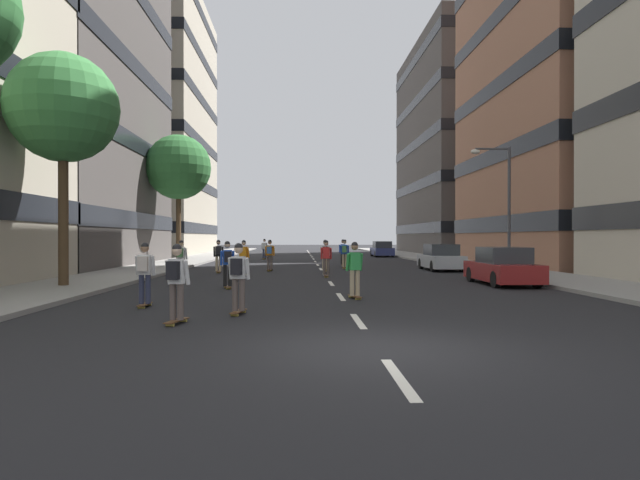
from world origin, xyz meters
name	(u,v)px	position (x,y,z in m)	size (l,w,h in m)	color
ground_plane	(316,263)	(0.00, 31.40, 0.00)	(188.42, 188.42, 0.00)	black
sidewalk_left	(192,260)	(-10.08, 35.33, 0.07)	(3.97, 86.36, 0.14)	gray
sidewalk_right	(435,259)	(10.08, 35.33, 0.07)	(3.97, 86.36, 0.14)	gray
lane_markings	(315,262)	(0.00, 33.00, 0.00)	(0.16, 72.20, 0.01)	silver
building_left_far	(138,126)	(-19.39, 52.10, 14.44)	(14.76, 20.91, 28.70)	#B2A893
building_right_mid	(599,27)	(19.39, 27.03, 16.42)	(14.76, 18.39, 32.65)	#9E6B51
building_right_far	(478,149)	(19.39, 52.10, 12.14)	(14.76, 23.01, 24.10)	#4C4744
parked_car_near	(502,267)	(6.90, 12.16, 0.70)	(1.82, 4.40, 1.52)	maroon
parked_car_mid	(382,250)	(6.90, 43.32, 0.70)	(1.82, 4.40, 1.52)	navy
parked_car_far	(441,258)	(6.90, 21.58, 0.70)	(1.82, 4.40, 1.52)	#B2B7BF
street_tree_near	(178,168)	(-10.08, 30.40, 7.01)	(4.71, 4.71, 9.25)	#4C3823
street_tree_mid	(63,109)	(-10.08, 11.08, 6.69)	(4.03, 4.03, 8.60)	#4C3823
streetlamp_right	(502,195)	(9.32, 18.47, 4.14)	(2.13, 0.30, 6.50)	#3F3F44
skater_0	(181,256)	(-6.87, 16.30, 1.02)	(0.56, 0.92, 1.78)	brown
skater_1	(176,278)	(-4.06, 2.70, 1.02)	(0.57, 0.92, 1.78)	brown
skater_2	(355,267)	(0.40, 7.46, 0.98)	(0.57, 0.92, 1.78)	brown
skater_3	(343,251)	(1.66, 26.83, 1.02)	(0.55, 0.91, 1.78)	brown
skater_4	(218,254)	(-5.64, 19.81, 1.02)	(0.55, 0.92, 1.78)	brown
skater_5	(264,248)	(-4.28, 37.73, 0.98)	(0.56, 0.92, 1.78)	brown
skater_6	(244,256)	(-4.09, 17.88, 0.98)	(0.57, 0.92, 1.78)	brown
skater_7	(325,253)	(0.16, 20.98, 1.02)	(0.55, 0.92, 1.78)	brown
skater_8	(345,252)	(1.49, 23.60, 1.02)	(0.57, 0.92, 1.78)	brown
skater_9	(270,253)	(-2.96, 21.24, 1.02)	(0.55, 0.92, 1.78)	brown
skater_10	(326,257)	(-0.01, 16.57, 0.98)	(0.54, 0.91, 1.78)	brown
skater_11	(227,261)	(-4.00, 10.92, 1.02)	(0.57, 0.92, 1.78)	brown
skater_12	(145,270)	(-5.58, 5.66, 1.02)	(0.53, 0.90, 1.78)	brown
skater_13	(238,274)	(-2.86, 4.13, 1.02)	(0.56, 0.92, 1.78)	brown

